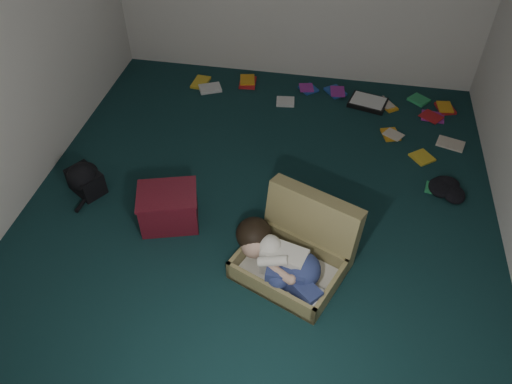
% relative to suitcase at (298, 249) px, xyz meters
% --- Properties ---
extents(floor, '(4.50, 4.50, 0.00)m').
position_rel_suitcase_xyz_m(floor, '(-0.39, 0.51, -0.16)').
color(floor, '#102C2D').
rests_on(floor, ground).
extents(suitcase, '(0.97, 0.96, 0.55)m').
position_rel_suitcase_xyz_m(suitcase, '(0.00, 0.00, 0.00)').
color(suitcase, '#8F834F').
rests_on(suitcase, floor).
extents(person, '(0.72, 0.61, 0.34)m').
position_rel_suitcase_xyz_m(person, '(-0.12, -0.15, 0.04)').
color(person, silver).
rests_on(person, suitcase).
extents(maroon_bin, '(0.56, 0.50, 0.33)m').
position_rel_suitcase_xyz_m(maroon_bin, '(-1.09, 0.24, 0.00)').
color(maroon_bin, '#5A121D').
rests_on(maroon_bin, floor).
extents(backpack, '(0.49, 0.47, 0.23)m').
position_rel_suitcase_xyz_m(backpack, '(-1.93, 0.47, -0.05)').
color(backpack, black).
rests_on(backpack, floor).
extents(clothing_pile, '(0.47, 0.43, 0.12)m').
position_rel_suitcase_xyz_m(clothing_pile, '(1.14, 1.01, -0.10)').
color(clothing_pile, black).
rests_on(clothing_pile, floor).
extents(paper_tray, '(0.45, 0.38, 0.05)m').
position_rel_suitcase_xyz_m(paper_tray, '(0.49, 2.29, -0.14)').
color(paper_tray, black).
rests_on(paper_tray, floor).
extents(book_scatter, '(2.95, 1.68, 0.02)m').
position_rel_suitcase_xyz_m(book_scatter, '(0.31, 2.10, -0.15)').
color(book_scatter, gold).
rests_on(book_scatter, floor).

